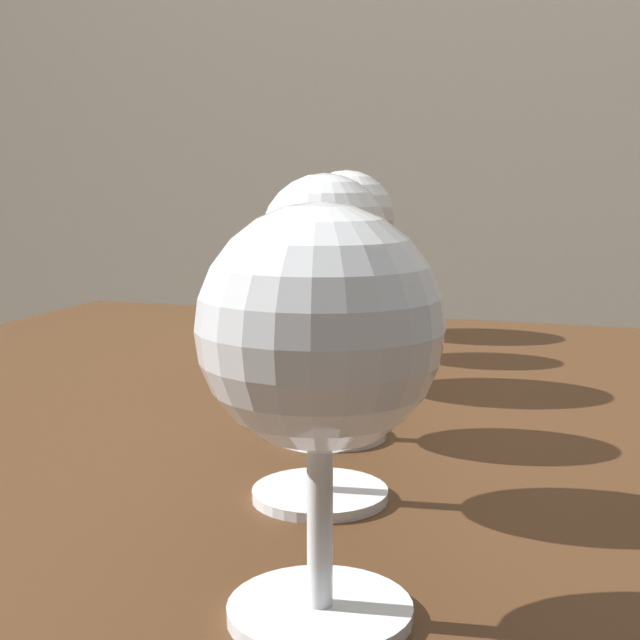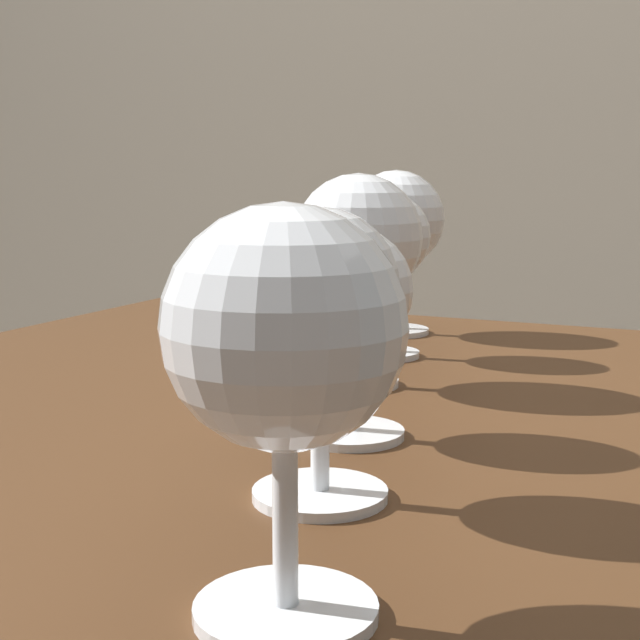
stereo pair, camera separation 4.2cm
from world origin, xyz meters
name	(u,v)px [view 2 (the right image)]	position (x,y,z in m)	size (l,w,h in m)	color
dining_table	(609,613)	(0.00, 0.00, 0.65)	(1.18, 0.80, 0.75)	#472B16
wine_glass_cabernet	(284,337)	(-0.08, -0.27, 0.85)	(0.08, 0.08, 0.14)	white
wine_glass_rose	(320,299)	(-0.12, -0.16, 0.85)	(0.07, 0.07, 0.14)	white
wine_glass_port	(350,298)	(-0.14, -0.06, 0.84)	(0.07, 0.07, 0.12)	white
wine_glass_empty	(358,242)	(-0.19, 0.07, 0.86)	(0.09, 0.09, 0.15)	white
wine_glass_chardonnay	(387,241)	(-0.21, 0.17, 0.85)	(0.07, 0.07, 0.14)	white
wine_glass_white	(396,221)	(-0.24, 0.28, 0.86)	(0.09, 0.09, 0.16)	white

